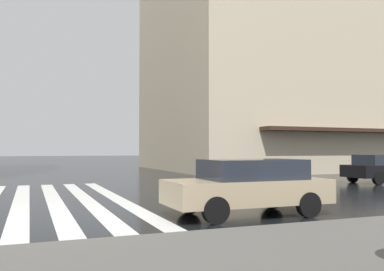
# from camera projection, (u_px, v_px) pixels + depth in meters

# --- Properties ---
(ground_plane) EXTENTS (220.00, 220.00, 0.00)m
(ground_plane) POSITION_uv_depth(u_px,v_px,m) (64.00, 220.00, 9.67)
(ground_plane) COLOR black
(zebra_crossing) EXTENTS (13.00, 7.50, 0.01)m
(zebra_crossing) POSITION_uv_depth(u_px,v_px,m) (4.00, 203.00, 12.84)
(zebra_crossing) COLOR silver
(zebra_crossing) RESTS_ON ground_plane
(haussmann_block_corner) EXTENTS (18.22, 23.28, 20.56)m
(haussmann_block_corner) POSITION_uv_depth(u_px,v_px,m) (288.00, 57.00, 37.24)
(haussmann_block_corner) COLOR beige
(haussmann_block_corner) RESTS_ON ground_plane
(car_black) EXTENTS (1.85, 4.10, 1.41)m
(car_black) POSITION_uv_depth(u_px,v_px,m) (384.00, 168.00, 20.60)
(car_black) COLOR black
(car_black) RESTS_ON ground_plane
(car_champagne) EXTENTS (1.85, 4.10, 1.41)m
(car_champagne) POSITION_uv_depth(u_px,v_px,m) (248.00, 185.00, 10.38)
(car_champagne) COLOR tan
(car_champagne) RESTS_ON ground_plane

